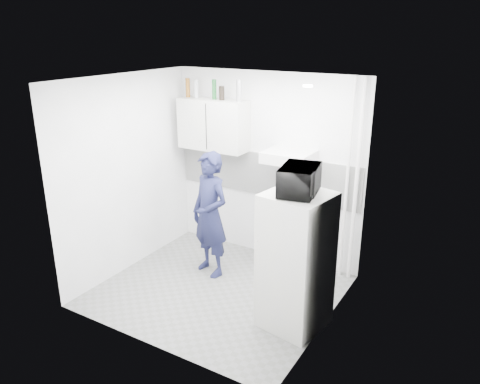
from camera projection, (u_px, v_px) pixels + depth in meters
The scene contains 22 objects.
floor at pixel (218, 290), 5.89m from camera, with size 2.80×2.80×0.00m, color #61625D.
ceiling at pixel (214, 79), 5.02m from camera, with size 2.80×2.80×0.00m, color white.
wall_back at pixel (266, 167), 6.47m from camera, with size 2.80×2.80×0.00m, color white.
wall_left at pixel (127, 175), 6.13m from camera, with size 2.60×2.60×0.00m, color white.
wall_right at pixel (330, 217), 4.78m from camera, with size 2.60×2.60×0.00m, color white.
person at pixel (210, 215), 6.07m from camera, with size 0.61×0.40×1.67m, color #181B3C.
stove at pixel (279, 241), 6.41m from camera, with size 0.46×0.46×0.73m, color silver.
fridge at pixel (296, 261), 4.99m from camera, with size 0.64×0.64×1.54m, color silver.
stove_top at pixel (279, 215), 6.28m from camera, with size 0.44×0.44×0.03m, color black.
saucepan at pixel (284, 211), 6.28m from camera, with size 0.15×0.15×0.09m, color silver.
microwave at pixel (299, 180), 4.68m from camera, with size 0.35×0.52×0.29m, color black.
bottle_a at pixel (188, 88), 6.55m from camera, with size 0.06×0.06×0.26m, color brown.
bottle_b at pixel (196, 89), 6.48m from camera, with size 0.06×0.06×0.25m, color #B2B7BC.
bottle_d at pixel (214, 89), 6.33m from camera, with size 0.06×0.06×0.27m, color #144C1E.
canister_a at pixel (222, 93), 6.29m from camera, with size 0.07×0.07×0.19m, color black.
bottle_e at pixel (239, 91), 6.14m from camera, with size 0.07×0.07×0.29m, color silver.
upper_cabinet at pixel (213, 125), 6.50m from camera, with size 1.00×0.35×0.70m, color silver.
range_hood at pixel (289, 157), 5.96m from camera, with size 0.60×0.50×0.14m, color silver.
backsplash at pixel (266, 174), 6.49m from camera, with size 2.74×0.03×0.60m, color white.
pipe_a at pixel (356, 184), 5.77m from camera, with size 0.05×0.05×2.60m, color silver.
pipe_b at pixel (347, 182), 5.83m from camera, with size 0.04×0.04×2.60m, color silver.
ceiling_spot_fixture at pixel (308, 86), 4.71m from camera, with size 0.10×0.10×0.02m, color white.
Camera 1 is at (2.87, -4.27, 3.13)m, focal length 35.00 mm.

